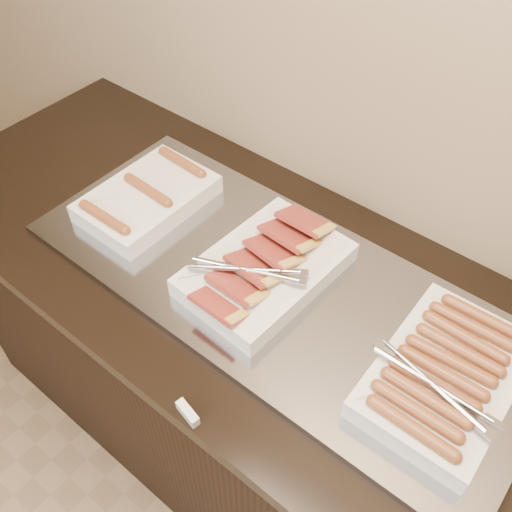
{
  "coord_description": "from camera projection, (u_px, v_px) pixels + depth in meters",
  "views": [
    {
      "loc": [
        0.5,
        1.45,
        1.92
      ],
      "look_at": [
        -0.05,
        2.13,
        0.97
      ],
      "focal_mm": 40.0,
      "sensor_mm": 36.0,
      "label": 1
    }
  ],
  "objects": [
    {
      "name": "label_holder",
      "position": [
        188.0,
        413.0,
        1.09
      ],
      "size": [
        0.06,
        0.03,
        0.02
      ],
      "primitive_type": "cube",
      "rotation": [
        0.0,
        0.0,
        -0.2
      ],
      "color": "silver",
      "rests_on": "counter"
    },
    {
      "name": "dish_left",
      "position": [
        148.0,
        198.0,
        1.46
      ],
      "size": [
        0.22,
        0.33,
        0.07
      ],
      "rotation": [
        0.0,
        0.0,
        -0.0
      ],
      "color": "silver",
      "rests_on": "warming_tray"
    },
    {
      "name": "warming_tray",
      "position": [
        275.0,
        285.0,
        1.31
      ],
      "size": [
        1.2,
        0.5,
        0.02
      ],
      "primitive_type": "cube",
      "color": "#9396A1",
      "rests_on": "counter"
    },
    {
      "name": "dish_right",
      "position": [
        445.0,
        375.0,
        1.1
      ],
      "size": [
        0.27,
        0.37,
        0.08
      ],
      "rotation": [
        0.0,
        0.0,
        0.02
      ],
      "color": "silver",
      "rests_on": "warming_tray"
    },
    {
      "name": "counter",
      "position": [
        270.0,
        386.0,
        1.65
      ],
      "size": [
        2.06,
        0.76,
        0.9
      ],
      "color": "black",
      "rests_on": "ground"
    },
    {
      "name": "dish_center",
      "position": [
        264.0,
        268.0,
        1.29
      ],
      "size": [
        0.28,
        0.39,
        0.09
      ],
      "rotation": [
        0.0,
        0.0,
        -0.06
      ],
      "color": "silver",
      "rests_on": "warming_tray"
    }
  ]
}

